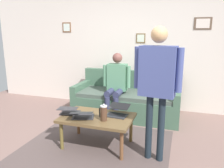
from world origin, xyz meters
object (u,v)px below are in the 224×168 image
(couch, at_px, (127,101))
(coffee_table, at_px, (97,120))
(laptop_center, at_px, (118,112))
(laptop_right, at_px, (69,111))
(french_press, at_px, (104,113))
(person_standing, at_px, (157,78))
(laptop_left, at_px, (83,115))
(person_seated, at_px, (116,82))

(couch, bearing_deg, coffee_table, 85.72)
(couch, distance_m, laptop_center, 1.24)
(laptop_right, xyz_separation_m, french_press, (-0.58, 0.07, 0.07))
(couch, xyz_separation_m, person_standing, (-0.75, 1.48, 0.80))
(couch, height_order, laptop_right, couch)
(couch, distance_m, coffee_table, 1.38)
(laptop_left, distance_m, laptop_center, 0.52)
(coffee_table, bearing_deg, laptop_center, -149.81)
(coffee_table, height_order, laptop_right, laptop_right)
(couch, relative_size, coffee_table, 2.01)
(coffee_table, relative_size, person_standing, 0.60)
(couch, bearing_deg, laptop_center, 97.59)
(laptop_left, xyz_separation_m, french_press, (-0.31, -0.02, 0.06))
(laptop_center, height_order, laptop_right, laptop_center)
(couch, bearing_deg, french_press, 91.62)
(couch, bearing_deg, person_seated, 53.54)
(laptop_left, bearing_deg, laptop_center, -145.82)
(laptop_right, height_order, person_standing, person_standing)
(couch, distance_m, person_standing, 1.84)
(laptop_left, distance_m, laptop_right, 0.29)
(coffee_table, relative_size, laptop_left, 2.28)
(person_standing, bearing_deg, laptop_right, -2.97)
(couch, bearing_deg, laptop_right, 69.25)
(french_press, height_order, person_seated, person_seated)
(french_press, bearing_deg, couch, -88.38)
(french_press, distance_m, person_seated, 1.29)
(couch, bearing_deg, laptop_left, 79.97)
(couch, relative_size, laptop_center, 5.93)
(coffee_table, height_order, person_standing, person_standing)
(french_press, bearing_deg, laptop_right, -7.26)
(laptop_right, height_order, person_seated, person_seated)
(laptop_left, distance_m, person_seated, 1.31)
(couch, xyz_separation_m, person_seated, (0.17, 0.23, 0.42))
(french_press, bearing_deg, coffee_table, -38.21)
(laptop_right, distance_m, person_standing, 1.42)
(coffee_table, relative_size, person_seated, 0.81)
(laptop_left, bearing_deg, laptop_right, -19.88)
(coffee_table, relative_size, french_press, 4.23)
(coffee_table, bearing_deg, laptop_right, 5.34)
(laptop_left, bearing_deg, french_press, -175.67)
(laptop_center, distance_m, person_seated, 1.07)
(laptop_right, bearing_deg, person_seated, -107.23)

